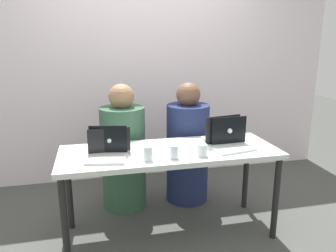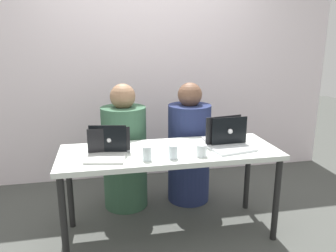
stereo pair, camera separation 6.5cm
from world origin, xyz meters
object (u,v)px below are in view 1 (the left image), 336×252
laptop_back_right (224,137)px  laptop_front_left (107,152)px  person_on_left (123,154)px  laptop_front_right (228,141)px  laptop_back_left (109,146)px  person_on_right (187,149)px  water_glass_center (174,153)px  water_glass_left (148,155)px  water_glass_right (202,151)px

laptop_back_right → laptop_front_left: bearing=6.2°
person_on_left → laptop_front_right: (0.79, -0.61, 0.26)m
laptop_back_left → laptop_back_right: 0.97m
person_on_left → laptop_front_left: size_ratio=3.72×
person_on_left → laptop_front_left: 0.71m
person_on_right → laptop_front_left: person_on_right is taller
water_glass_center → water_glass_left: water_glass_left is taller
laptop_front_left → water_glass_right: bearing=1.6°
person_on_right → laptop_back_right: 0.58m
person_on_right → water_glass_right: size_ratio=13.37×
person_on_left → laptop_back_right: 0.98m
laptop_back_left → water_glass_center: (0.46, -0.27, -0.00)m
laptop_back_left → water_glass_center: 0.53m
laptop_back_left → laptop_front_left: bearing=79.9°
laptop_back_left → water_glass_left: size_ratio=3.16×
person_on_right → laptop_back_right: bearing=115.2°
person_on_right → water_glass_left: person_on_right is taller
laptop_back_right → person_on_left: bearing=-33.6°
person_on_right → laptop_back_left: size_ratio=3.64×
person_on_left → water_glass_left: (0.11, -0.76, 0.25)m
laptop_front_left → laptop_front_right: size_ratio=0.87×
laptop_front_left → water_glass_left: bearing=-11.7°
person_on_right → water_glass_left: bearing=60.8°
laptop_front_left → water_glass_right: (0.70, -0.12, -0.01)m
laptop_back_left → water_glass_center: size_ratio=3.29×
laptop_back_left → laptop_back_right: laptop_back_right is taller
laptop_front_left → laptop_back_left: bearing=93.4°
laptop_front_right → water_glass_right: (-0.27, -0.15, -0.01)m
person_on_left → laptop_front_left: person_on_left is taller
person_on_right → water_glass_left: (-0.52, -0.76, 0.25)m
person_on_right → laptop_back_left: person_on_right is taller
person_on_right → laptop_back_right: (0.18, -0.49, 0.26)m
laptop_front_right → water_glass_left: laptop_front_right is taller
water_glass_right → laptop_front_left: bearing=170.3°
laptop_front_right → water_glass_right: 0.31m
laptop_front_left → water_glass_center: laptop_front_left is taller
person_on_left → person_on_right: person_on_left is taller
water_glass_center → laptop_front_left: bearing=165.8°
person_on_left → water_glass_center: 0.86m
person_on_right → water_glass_center: bearing=71.9°
laptop_front_left → person_on_right: bearing=49.6°
laptop_front_left → water_glass_center: bearing=-2.9°
water_glass_right → water_glass_left: (-0.41, -0.00, 0.01)m
laptop_front_left → water_glass_right: size_ratio=3.62×
laptop_front_right → laptop_back_right: bearing=70.6°
water_glass_right → laptop_front_right: bearing=28.5°
person_on_left → water_glass_center: person_on_left is taller
laptop_back_right → water_glass_right: size_ratio=3.50×
person_on_right → water_glass_right: bearing=86.9°
laptop_front_right → water_glass_right: laptop_front_right is taller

